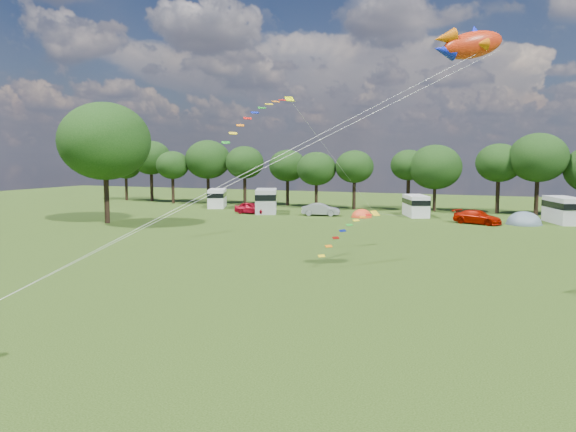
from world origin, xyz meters
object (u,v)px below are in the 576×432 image
at_px(car_a, 251,208).
at_px(car_b, 321,210).
at_px(campervan_d, 563,209).
at_px(car_c, 477,217).
at_px(fish_kite, 467,45).
at_px(campervan_a, 217,198).
at_px(tent_greyblue, 524,224).
at_px(tent_orange, 362,217).
at_px(campervan_b, 266,200).
at_px(campervan_c, 416,205).
at_px(big_tree, 105,141).

xyz_separation_m(car_a, car_b, (9.07, 1.19, 0.02)).
bearing_deg(car_b, campervan_d, -95.97).
relative_size(car_c, fish_kite, 1.32).
relative_size(campervan_a, tent_greyblue, 1.41).
distance_m(car_b, tent_orange, 5.25).
height_order(car_c, tent_orange, car_c).
xyz_separation_m(campervan_b, campervan_d, (35.35, 1.96, -0.10)).
relative_size(car_a, car_c, 0.90).
distance_m(campervan_a, campervan_c, 28.71).
bearing_deg(car_b, campervan_b, 71.39).
xyz_separation_m(big_tree, fish_kite, (39.47, -18.97, 4.05)).
height_order(big_tree, campervan_d, big_tree).
distance_m(campervan_b, campervan_c, 19.22).
bearing_deg(car_a, big_tree, 152.48).
xyz_separation_m(big_tree, car_c, (38.10, 14.78, -8.26)).
distance_m(big_tree, car_a, 20.14).
bearing_deg(campervan_b, big_tree, 123.57).
bearing_deg(car_a, tent_orange, -77.88).
xyz_separation_m(big_tree, tent_greyblue, (42.83, 16.29, -9.00)).
distance_m(big_tree, campervan_d, 51.19).
xyz_separation_m(car_b, tent_greyblue, (23.43, -0.08, -0.75)).
relative_size(big_tree, campervan_d, 2.06).
bearing_deg(tent_orange, campervan_c, 31.88).
bearing_deg(tent_orange, fish_kite, -67.29).
xyz_separation_m(big_tree, car_a, (10.33, 15.19, -8.26)).
xyz_separation_m(car_a, car_c, (27.77, -0.42, 0.00)).
xyz_separation_m(campervan_c, fish_kite, (8.98, -39.18, 11.67)).
xyz_separation_m(campervan_a, tent_greyblue, (41.03, -5.10, -1.41)).
xyz_separation_m(car_a, campervan_c, (20.15, 5.01, 0.65)).
xyz_separation_m(campervan_a, campervan_c, (28.69, -1.19, -0.02)).
bearing_deg(car_b, tent_orange, -100.13).
bearing_deg(car_c, tent_greyblue, -51.71).
distance_m(car_a, tent_greyblue, 32.53).
bearing_deg(campervan_a, car_b, -129.77).
bearing_deg(car_c, fish_kite, -157.21).
bearing_deg(campervan_c, campervan_d, -116.60).
relative_size(car_c, campervan_c, 0.87).
bearing_deg(campervan_c, tent_greyblue, -130.87).
bearing_deg(car_b, campervan_c, -82.92).
bearing_deg(campervan_c, big_tree, 100.25).
relative_size(campervan_a, campervan_b, 0.86).
bearing_deg(tent_orange, campervan_a, 167.98).
height_order(campervan_b, tent_orange, campervan_b).
bearing_deg(campervan_d, campervan_b, 73.77).
xyz_separation_m(big_tree, car_b, (19.40, 16.38, -8.25)).
distance_m(car_b, campervan_b, 8.01).
relative_size(campervan_b, campervan_c, 1.18).
distance_m(tent_greyblue, fish_kite, 37.75).
bearing_deg(campervan_c, car_a, 80.68).
bearing_deg(tent_orange, big_tree, -146.08).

